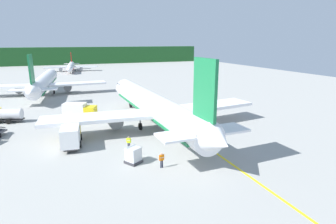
# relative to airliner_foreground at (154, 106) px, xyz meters

# --- Properties ---
(distant_treeline) EXTENTS (216.00, 6.00, 9.91)m
(distant_treeline) POSITION_rel_airliner_foreground_xyz_m (-35.00, 134.29, 1.57)
(distant_treeline) COLOR #1E5123
(distant_treeline) RESTS_ON ground
(airliner_foreground) EXTENTS (34.68, 41.67, 11.90)m
(airliner_foreground) POSITION_rel_airliner_foreground_xyz_m (0.00, 0.00, 0.00)
(airliner_foreground) COLOR white
(airliner_foreground) RESTS_ON ground
(airliner_mid_apron) EXTENTS (31.59, 38.17, 10.88)m
(airliner_mid_apron) POSITION_rel_airliner_foreground_xyz_m (-17.68, 37.55, -0.29)
(airliner_mid_apron) COLOR white
(airliner_mid_apron) RESTS_ON ground
(airliner_far_taxiway) EXTENTS (23.65, 28.57, 8.14)m
(airliner_far_taxiway) POSITION_rel_airliner_foreground_xyz_m (-8.48, 92.85, -1.07)
(airliner_far_taxiway) COLOR silver
(airliner_far_taxiway) RESTS_ON ground
(service_truck_fuel) EXTENTS (2.93, 6.38, 2.95)m
(service_truck_fuel) POSITION_rel_airliner_foreground_xyz_m (-13.00, -4.43, -1.77)
(service_truck_fuel) COLOR yellow
(service_truck_fuel) RESTS_ON ground
(service_truck_catering) EXTENTS (5.96, 3.54, 2.40)m
(service_truck_catering) POSITION_rel_airliner_foreground_xyz_m (-23.08, 11.38, -2.00)
(service_truck_catering) COLOR yellow
(service_truck_catering) RESTS_ON ground
(service_truck_pushback) EXTENTS (5.97, 4.32, 2.97)m
(service_truck_pushback) POSITION_rel_airliner_foreground_xyz_m (-10.98, 8.67, -1.78)
(service_truck_pushback) COLOR yellow
(service_truck_pushback) RESTS_ON ground
(cargo_container_near) EXTENTS (2.20, 2.20, 1.98)m
(cargo_container_near) POSITION_rel_airliner_foreground_xyz_m (-6.68, -12.50, -2.45)
(cargo_container_near) COLOR #333338
(cargo_container_near) RESTS_ON ground
(crew_marshaller) EXTENTS (0.57, 0.41, 1.71)m
(crew_marshaller) POSITION_rel_airliner_foreground_xyz_m (-6.16, -8.19, -2.38)
(crew_marshaller) COLOR #191E33
(crew_marshaller) RESTS_ON ground
(crew_loader_left) EXTENTS (0.63, 0.27, 1.76)m
(crew_loader_left) POSITION_rel_airliner_foreground_xyz_m (-4.10, -14.89, -2.35)
(crew_loader_left) COLOR #191E33
(crew_loader_left) RESTS_ON ground
(apron_guide_line) EXTENTS (0.30, 60.00, 0.01)m
(apron_guide_line) POSITION_rel_airliner_foreground_xyz_m (3.64, -4.43, -3.39)
(apron_guide_line) COLOR yellow
(apron_guide_line) RESTS_ON ground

